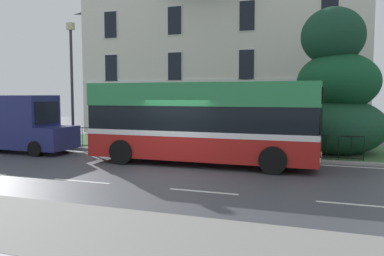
# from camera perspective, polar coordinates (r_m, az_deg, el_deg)

# --- Properties ---
(ground_plane) EXTENTS (60.00, 56.00, 0.18)m
(ground_plane) POSITION_cam_1_polar(r_m,az_deg,el_deg) (14.37, -2.50, -6.01)
(ground_plane) COLOR #41434A
(georgian_townhouse) EXTENTS (18.54, 9.55, 11.70)m
(georgian_townhouse) POSITION_cam_1_polar(r_m,az_deg,el_deg) (28.79, 5.33, 11.44)
(georgian_townhouse) COLOR silver
(georgian_townhouse) RESTS_ON ground_plane
(iron_verge_railing) EXTENTS (16.53, 0.04, 0.97)m
(iron_verge_railing) POSITION_cam_1_polar(r_m,az_deg,el_deg) (17.94, -3.56, -1.79)
(iron_verge_railing) COLOR black
(iron_verge_railing) RESTS_ON ground_plane
(evergreen_tree) EXTENTS (4.51, 4.51, 6.55)m
(evergreen_tree) POSITION_cam_1_polar(r_m,az_deg,el_deg) (18.60, 20.10, 4.34)
(evergreen_tree) COLOR #423328
(evergreen_tree) RESTS_ON ground_plane
(single_decker_bus) EXTENTS (8.86, 2.59, 3.15)m
(single_decker_bus) POSITION_cam_1_polar(r_m,az_deg,el_deg) (15.18, 1.51, 0.93)
(single_decker_bus) COLOR #AD1D19
(single_decker_bus) RESTS_ON ground_plane
(white_panel_van) EXTENTS (5.60, 2.10, 2.67)m
(white_panel_van) POSITION_cam_1_polar(r_m,az_deg,el_deg) (20.43, -24.56, 0.68)
(white_panel_van) COLOR navy
(white_panel_van) RESTS_ON ground_plane
(street_lamp_post) EXTENTS (0.36, 0.24, 6.23)m
(street_lamp_post) POSITION_cam_1_polar(r_m,az_deg,el_deg) (21.21, -17.09, 7.40)
(street_lamp_post) COLOR #333338
(street_lamp_post) RESTS_ON ground_plane
(litter_bin) EXTENTS (0.47, 0.47, 1.03)m
(litter_bin) POSITION_cam_1_polar(r_m,az_deg,el_deg) (18.34, -0.49, -1.59)
(litter_bin) COLOR #4C4742
(litter_bin) RESTS_ON ground_plane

